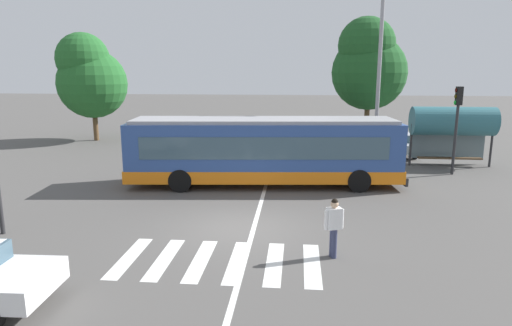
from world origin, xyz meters
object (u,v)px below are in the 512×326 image
(parked_car_teal, at_px, (186,138))
(background_tree_left, at_px, (90,77))
(parked_car_white, at_px, (309,140))
(parked_car_silver, at_px, (397,142))
(traffic_light_far_corner, at_px, (457,116))
(city_transit_bus, at_px, (264,151))
(parked_car_champagne, at_px, (268,139))
(pedestrian_crossing_street, at_px, (334,225))
(parked_car_red, at_px, (227,139))
(bus_stop_shelter, at_px, (453,122))
(twin_arm_street_lamp, at_px, (380,53))
(parked_car_black, at_px, (348,140))
(background_tree_right, at_px, (368,65))

(parked_car_teal, relative_size, background_tree_left, 0.60)
(parked_car_white, distance_m, parked_car_silver, 5.46)
(parked_car_white, xyz_separation_m, traffic_light_far_corner, (7.09, -5.88, 2.20))
(city_transit_bus, bearing_deg, traffic_light_far_corner, 17.96)
(parked_car_champagne, bearing_deg, pedestrian_crossing_street, -79.91)
(parked_car_red, relative_size, traffic_light_far_corner, 1.03)
(bus_stop_shelter, relative_size, background_tree_left, 0.56)
(parked_car_champagne, distance_m, background_tree_left, 14.14)
(parked_car_red, relative_size, twin_arm_street_lamp, 0.46)
(parked_car_teal, height_order, parked_car_black, same)
(parked_car_black, bearing_deg, parked_car_white, 179.33)
(pedestrian_crossing_street, bearing_deg, city_transit_bus, 108.10)
(parked_car_teal, distance_m, parked_car_black, 10.62)
(pedestrian_crossing_street, xyz_separation_m, parked_car_white, (-0.33, 16.72, -0.20))
(parked_car_red, distance_m, background_tree_right, 11.14)
(pedestrian_crossing_street, bearing_deg, parked_car_black, 82.53)
(background_tree_right, bearing_deg, city_transit_bus, -116.94)
(parked_car_champagne, height_order, traffic_light_far_corner, traffic_light_far_corner)
(parked_car_red, distance_m, parked_car_white, 5.33)
(parked_car_red, bearing_deg, twin_arm_street_lamp, -26.51)
(city_transit_bus, xyz_separation_m, background_tree_right, (6.28, 12.37, 3.93))
(parked_car_white, bearing_deg, parked_car_black, -0.67)
(parked_car_white, distance_m, parked_car_black, 2.51)
(parked_car_white, height_order, traffic_light_far_corner, traffic_light_far_corner)
(parked_car_red, height_order, bus_stop_shelter, bus_stop_shelter)
(parked_car_teal, bearing_deg, parked_car_champagne, -0.07)
(pedestrian_crossing_street, xyz_separation_m, parked_car_black, (2.19, 16.70, -0.20))
(parked_car_white, bearing_deg, pedestrian_crossing_street, -88.88)
(parked_car_champagne, relative_size, parked_car_black, 0.99)
(parked_car_champagne, bearing_deg, parked_car_red, -177.92)
(parked_car_white, relative_size, traffic_light_far_corner, 1.05)
(parked_car_teal, height_order, parked_car_champagne, same)
(parked_car_silver, bearing_deg, traffic_light_far_corner, -72.60)
(parked_car_teal, bearing_deg, bus_stop_shelter, -13.49)
(twin_arm_street_lamp, bearing_deg, bus_stop_shelter, 9.67)
(parked_car_teal, relative_size, parked_car_champagne, 1.01)
(twin_arm_street_lamp, distance_m, background_tree_right, 8.07)
(parked_car_silver, distance_m, traffic_light_far_corner, 5.97)
(parked_car_champagne, distance_m, traffic_light_far_corner, 11.52)
(background_tree_left, bearing_deg, traffic_light_far_corner, -21.13)
(city_transit_bus, xyz_separation_m, parked_car_champagne, (-0.40, 8.81, -0.82))
(pedestrian_crossing_street, distance_m, bus_stop_shelter, 14.85)
(parked_car_red, distance_m, parked_car_champagne, 2.70)
(background_tree_left, height_order, background_tree_right, background_tree_right)
(parked_car_red, bearing_deg, parked_car_black, 1.21)
(background_tree_right, bearing_deg, background_tree_left, -178.61)
(parked_car_teal, distance_m, parked_car_white, 8.11)
(city_transit_bus, distance_m, twin_arm_street_lamp, 8.41)
(parked_car_champagne, bearing_deg, parked_car_white, 2.11)
(parked_car_champagne, xyz_separation_m, background_tree_left, (-13.22, 3.08, 3.93))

